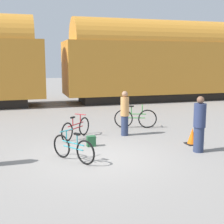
{
  "coord_description": "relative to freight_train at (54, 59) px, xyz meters",
  "views": [
    {
      "loc": [
        -2.09,
        -8.39,
        2.79
      ],
      "look_at": [
        0.75,
        1.19,
        1.1
      ],
      "focal_mm": 50.0,
      "sensor_mm": 36.0,
      "label": 1
    }
  ],
  "objects": [
    {
      "name": "freight_train",
      "position": [
        0.0,
        0.0,
        0.0
      ],
      "size": [
        27.24,
        3.11,
        5.4
      ],
      "color": "black",
      "rests_on": "ground_plane"
    },
    {
      "name": "bicycle_maroon",
      "position": [
        -0.24,
        -8.83,
        -2.46
      ],
      "size": [
        1.25,
        1.32,
        0.84
      ],
      "color": "black",
      "rests_on": "ground_plane"
    },
    {
      "name": "ground_plane",
      "position": [
        -0.0,
        -11.22,
        -2.82
      ],
      "size": [
        80.0,
        80.0,
        0.0
      ],
      "primitive_type": "plane",
      "color": "gray"
    },
    {
      "name": "backpack",
      "position": [
        0.05,
        -10.01,
        -2.65
      ],
      "size": [
        0.28,
        0.2,
        0.34
      ],
      "color": "#235633",
      "rests_on": "ground_plane"
    },
    {
      "name": "rail_near",
      "position": [
        -0.0,
        -0.72,
        -2.81
      ],
      "size": [
        39.24,
        0.07,
        0.01
      ],
      "primitive_type": "cube",
      "color": "#4C4238",
      "rests_on": "ground_plane"
    },
    {
      "name": "person_in_tan",
      "position": [
        1.57,
        -8.92,
        -1.98
      ],
      "size": [
        0.31,
        0.31,
        1.66
      ],
      "rotation": [
        0.0,
        0.0,
        1.66
      ],
      "color": "#283351",
      "rests_on": "ground_plane"
    },
    {
      "name": "bicycle_teal",
      "position": [
        -0.76,
        -11.32,
        -2.46
      ],
      "size": [
        0.95,
        1.38,
        0.84
      ],
      "color": "black",
      "rests_on": "ground_plane"
    },
    {
      "name": "person_in_navy",
      "position": [
        3.05,
        -11.54,
        -1.97
      ],
      "size": [
        0.36,
        0.36,
        1.71
      ],
      "rotation": [
        0.0,
        0.0,
        4.99
      ],
      "color": "#283351",
      "rests_on": "ground_plane"
    },
    {
      "name": "bicycle_green",
      "position": [
        2.41,
        -7.82,
        -2.42
      ],
      "size": [
        1.67,
        0.62,
        0.95
      ],
      "color": "black",
      "rests_on": "ground_plane"
    },
    {
      "name": "traffic_cone",
      "position": [
        3.32,
        -10.72,
        -2.56
      ],
      "size": [
        0.4,
        0.4,
        0.55
      ],
      "color": "black",
      "rests_on": "ground_plane"
    },
    {
      "name": "rail_far",
      "position": [
        -0.0,
        0.72,
        -2.81
      ],
      "size": [
        39.24,
        0.07,
        0.01
      ],
      "primitive_type": "cube",
      "color": "#4C4238",
      "rests_on": "ground_plane"
    }
  ]
}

